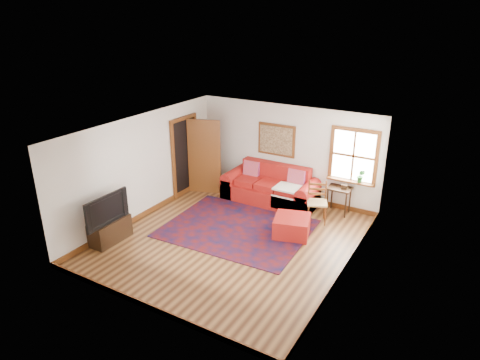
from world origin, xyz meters
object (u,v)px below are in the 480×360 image
Objects in this scene: side_table at (339,192)px; ladder_back_chair at (317,200)px; red_leather_sofa at (271,190)px; media_cabinet at (110,230)px; red_ottoman at (292,226)px.

side_table is 0.73m from ladder_back_chair.
red_leather_sofa is 2.51× the size of ladder_back_chair.
side_table is 0.70× the size of ladder_back_chair.
red_leather_sofa is 1.53m from ladder_back_chair.
ladder_back_chair is at bearing 42.24° from media_cabinet.
red_ottoman is 3.99m from media_cabinet.
red_leather_sofa is at bearing 114.89° from red_ottoman.
media_cabinet is (-3.52, -3.19, -0.28)m from ladder_back_chair.
red_leather_sofa is 1.79m from side_table.
red_ottoman is 1.73m from side_table.
red_ottoman is 1.12× the size of side_table.
red_leather_sofa is at bearing 162.18° from ladder_back_chair.
ladder_back_chair is at bearing -116.35° from side_table.
ladder_back_chair is at bearing 61.56° from red_ottoman.
ladder_back_chair reaches higher than red_ottoman.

